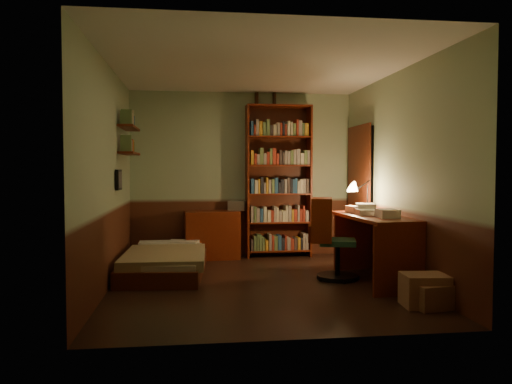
{
  "coord_description": "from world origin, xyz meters",
  "views": [
    {
      "loc": [
        -0.79,
        -5.91,
        1.38
      ],
      "look_at": [
        0.0,
        0.25,
        1.1
      ],
      "focal_mm": 35.0,
      "sensor_mm": 36.0,
      "label": 1
    }
  ],
  "objects": [
    {
      "name": "door_trim",
      "position": [
        1.69,
        1.3,
        1.0
      ],
      "size": [
        0.02,
        0.98,
        2.08
      ],
      "primitive_type": "cube",
      "color": "#40180A",
      "rests_on": "ground"
    },
    {
      "name": "desk_lamp",
      "position": [
        1.62,
        0.72,
        1.13
      ],
      "size": [
        0.2,
        0.2,
        0.62
      ],
      "primitive_type": "cone",
      "rotation": [
        0.0,
        0.0,
        -0.05
      ],
      "color": "black",
      "rests_on": "desk"
    },
    {
      "name": "doorway",
      "position": [
        1.72,
        1.3,
        1.0
      ],
      "size": [
        0.06,
        0.9,
        2.0
      ],
      "primitive_type": "cube",
      "color": "black",
      "rests_on": "ground"
    },
    {
      "name": "cardboard_box_a",
      "position": [
        1.53,
        -1.2,
        0.16
      ],
      "size": [
        0.47,
        0.39,
        0.33
      ],
      "primitive_type": "cube",
      "rotation": [
        0.0,
        0.0,
        -0.09
      ],
      "color": "#94694A",
      "rests_on": "ground"
    },
    {
      "name": "red_jacket",
      "position": [
        0.85,
        -0.05,
        1.31
      ],
      "size": [
        0.29,
        0.48,
        0.55
      ],
      "primitive_type": "cube",
      "rotation": [
        0.0,
        0.0,
        -0.08
      ],
      "color": "maroon",
      "rests_on": "office_chair"
    },
    {
      "name": "bed",
      "position": [
        -1.15,
        0.73,
        0.27
      ],
      "size": [
        1.12,
        1.89,
        0.54
      ],
      "primitive_type": "cube",
      "rotation": [
        0.0,
        0.0,
        -0.08
      ],
      "color": "olive",
      "rests_on": "ground"
    },
    {
      "name": "desk",
      "position": [
        1.44,
        -0.04,
        0.41
      ],
      "size": [
        0.73,
        1.56,
        0.82
      ],
      "primitive_type": "cube",
      "rotation": [
        0.0,
        0.0,
        0.06
      ],
      "color": "#591A0B",
      "rests_on": "ground"
    },
    {
      "name": "wall_front",
      "position": [
        0.0,
        -2.01,
        1.3
      ],
      "size": [
        3.5,
        0.02,
        2.6
      ],
      "primitive_type": "cube",
      "color": "#96AC84",
      "rests_on": "ground"
    },
    {
      "name": "mini_stereo",
      "position": [
        -0.07,
        1.89,
        0.81
      ],
      "size": [
        0.34,
        0.31,
        0.15
      ],
      "primitive_type": "cube",
      "rotation": [
        0.0,
        0.0,
        -0.43
      ],
      "color": "#B2B2B7",
      "rests_on": "dresser"
    },
    {
      "name": "floor",
      "position": [
        0.0,
        0.0,
        -0.01
      ],
      "size": [
        3.5,
        4.0,
        0.02
      ],
      "primitive_type": "cube",
      "color": "black",
      "rests_on": "ground"
    },
    {
      "name": "framed_picture",
      "position": [
        -1.72,
        0.6,
        1.25
      ],
      "size": [
        0.04,
        0.32,
        0.26
      ],
      "primitive_type": "cube",
      "color": "black",
      "rests_on": "wall_left"
    },
    {
      "name": "wall_shelf_lower",
      "position": [
        -1.64,
        1.1,
        1.6
      ],
      "size": [
        0.2,
        0.9,
        0.03
      ],
      "primitive_type": "cube",
      "color": "#591A0B",
      "rests_on": "wall_left"
    },
    {
      "name": "bookshelf",
      "position": [
        0.56,
        1.85,
        1.19
      ],
      "size": [
        1.03,
        0.33,
        2.39
      ],
      "primitive_type": "cube",
      "rotation": [
        0.0,
        0.0,
        0.01
      ],
      "color": "#591A0B",
      "rests_on": "ground"
    },
    {
      "name": "cardboard_box_b",
      "position": [
        1.56,
        -1.28,
        0.12
      ],
      "size": [
        0.39,
        0.34,
        0.24
      ],
      "primitive_type": "cube",
      "rotation": [
        0.0,
        0.0,
        0.16
      ],
      "color": "#94694A",
      "rests_on": "ground"
    },
    {
      "name": "paper_stack",
      "position": [
        1.44,
        0.29,
        0.88
      ],
      "size": [
        0.29,
        0.35,
        0.12
      ],
      "primitive_type": "cube",
      "rotation": [
        0.0,
        0.0,
        -0.22
      ],
      "color": "silver",
      "rests_on": "desk"
    },
    {
      "name": "wall_shelf_upper",
      "position": [
        -1.64,
        1.1,
        1.95
      ],
      "size": [
        0.2,
        0.9,
        0.03
      ],
      "primitive_type": "cube",
      "color": "#591A0B",
      "rests_on": "wall_left"
    },
    {
      "name": "office_chair",
      "position": [
        1.02,
        0.13,
        0.52
      ],
      "size": [
        0.62,
        0.58,
        1.04
      ],
      "primitive_type": "cube",
      "rotation": [
        0.0,
        0.0,
        -0.27
      ],
      "color": "#27593D",
      "rests_on": "ground"
    },
    {
      "name": "dresser",
      "position": [
        -0.49,
        1.76,
        0.37
      ],
      "size": [
        0.86,
        0.47,
        0.74
      ],
      "primitive_type": "cube",
      "rotation": [
        0.0,
        0.0,
        0.06
      ],
      "color": "#591A0B",
      "rests_on": "ground"
    },
    {
      "name": "wall_back",
      "position": [
        0.0,
        2.01,
        1.3
      ],
      "size": [
        3.5,
        0.02,
        2.6
      ],
      "primitive_type": "cube",
      "color": "#96AC84",
      "rests_on": "ground"
    },
    {
      "name": "bottle_left",
      "position": [
        0.23,
        1.96,
        2.5
      ],
      "size": [
        0.07,
        0.07,
        0.23
      ],
      "primitive_type": "cylinder",
      "rotation": [
        0.0,
        0.0,
        -0.17
      ],
      "color": "black",
      "rests_on": "bookshelf"
    },
    {
      "name": "bottle_right",
      "position": [
        0.51,
        1.96,
        2.5
      ],
      "size": [
        0.07,
        0.07,
        0.22
      ],
      "primitive_type": "cylinder",
      "rotation": [
        0.0,
        0.0,
        -0.11
      ],
      "color": "black",
      "rests_on": "bookshelf"
    },
    {
      "name": "ceiling",
      "position": [
        0.0,
        0.0,
        2.61
      ],
      "size": [
        3.5,
        4.0,
        0.02
      ],
      "primitive_type": "cube",
      "color": "silver",
      "rests_on": "wall_back"
    },
    {
      "name": "wall_left",
      "position": [
        -1.76,
        0.0,
        1.3
      ],
      "size": [
        0.02,
        4.0,
        2.6
      ],
      "primitive_type": "cube",
      "color": "#96AC84",
      "rests_on": "ground"
    },
    {
      "name": "wall_right",
      "position": [
        1.76,
        0.0,
        1.3
      ],
      "size": [
        0.02,
        4.0,
        2.6
      ],
      "primitive_type": "cube",
      "color": "#96AC84",
      "rests_on": "ground"
    }
  ]
}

